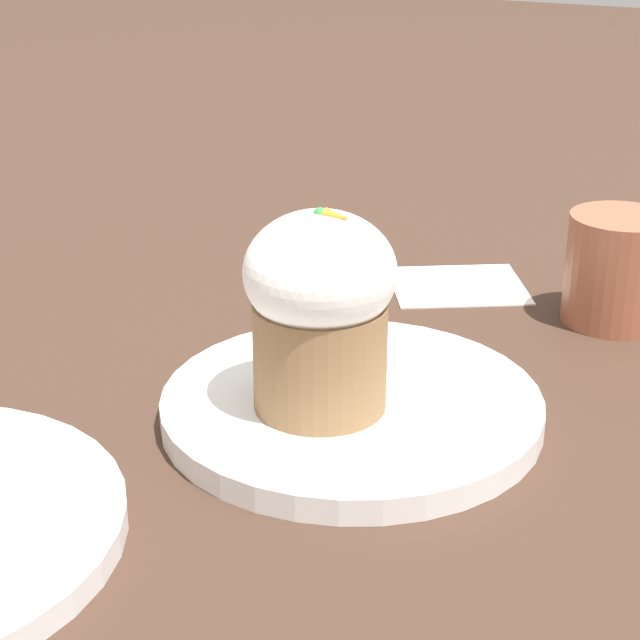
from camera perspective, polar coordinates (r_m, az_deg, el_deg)
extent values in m
plane|color=#3D281E|center=(0.63, 1.68, -5.27)|extent=(4.00, 4.00, 0.00)
cylinder|color=white|center=(0.63, 1.69, -4.66)|extent=(0.22, 0.22, 0.02)
cylinder|color=olive|center=(0.60, 0.00, -1.91)|extent=(0.08, 0.08, 0.06)
ellipsoid|color=white|center=(0.58, 0.00, 2.57)|extent=(0.08, 0.08, 0.07)
cone|color=orange|center=(0.56, 0.75, 5.55)|extent=(0.02, 0.01, 0.01)
sphere|color=green|center=(0.57, 0.00, 5.67)|extent=(0.01, 0.01, 0.01)
cube|color=#B7B7BC|center=(0.67, 4.34, -2.04)|extent=(0.04, 0.07, 0.00)
ellipsoid|color=#B7B7BC|center=(0.63, 0.79, -3.21)|extent=(0.06, 0.06, 0.01)
cylinder|color=#9E563D|center=(0.78, 15.56, 2.63)|extent=(0.07, 0.07, 0.08)
cube|color=white|center=(0.83, 7.35, 1.87)|extent=(0.13, 0.13, 0.00)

